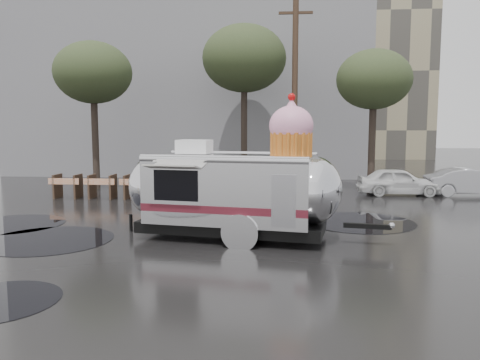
{
  "coord_description": "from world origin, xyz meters",
  "views": [
    {
      "loc": [
        1.77,
        -8.79,
        2.97
      ],
      "look_at": [
        0.74,
        3.57,
        1.56
      ],
      "focal_mm": 35.0,
      "sensor_mm": 36.0,
      "label": 1
    }
  ],
  "objects": [
    {
      "name": "ground",
      "position": [
        0.0,
        0.0,
        0.0
      ],
      "size": [
        120.0,
        120.0,
        0.0
      ],
      "primitive_type": "plane",
      "color": "black",
      "rests_on": "ground"
    },
    {
      "name": "puddles",
      "position": [
        -1.96,
        3.79,
        0.01
      ],
      "size": [
        14.01,
        10.14,
        0.01
      ],
      "color": "black",
      "rests_on": "ground"
    },
    {
      "name": "grey_building",
      "position": [
        -4.0,
        24.0,
        6.5
      ],
      "size": [
        22.0,
        12.0,
        13.0
      ],
      "primitive_type": "cube",
      "color": "slate",
      "rests_on": "ground"
    },
    {
      "name": "utility_pole",
      "position": [
        2.5,
        14.0,
        4.62
      ],
      "size": [
        1.6,
        0.28,
        9.0
      ],
      "color": "#473323",
      "rests_on": "ground"
    },
    {
      "name": "tree_left",
      "position": [
        -7.0,
        13.0,
        5.48
      ],
      "size": [
        3.64,
        3.64,
        6.95
      ],
      "color": "#382D26",
      "rests_on": "ground"
    },
    {
      "name": "tree_mid",
      "position": [
        0.0,
        15.0,
        6.34
      ],
      "size": [
        4.2,
        4.2,
        8.03
      ],
      "color": "#382D26",
      "rests_on": "ground"
    },
    {
      "name": "tree_right",
      "position": [
        6.0,
        13.0,
        5.06
      ],
      "size": [
        3.36,
        3.36,
        6.42
      ],
      "color": "#382D26",
      "rests_on": "ground"
    },
    {
      "name": "barricade_row",
      "position": [
        -5.55,
        9.96,
        0.52
      ],
      "size": [
        4.3,
        0.8,
        1.0
      ],
      "color": "#473323",
      "rests_on": "ground"
    },
    {
      "name": "airstream_trailer",
      "position": [
        0.63,
        3.55,
        1.37
      ],
      "size": [
        7.17,
        3.17,
        3.9
      ],
      "rotation": [
        0.0,
        0.0,
        -0.17
      ],
      "color": "silver",
      "rests_on": "ground"
    }
  ]
}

